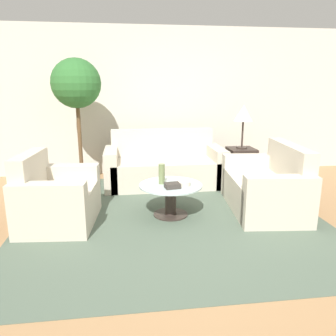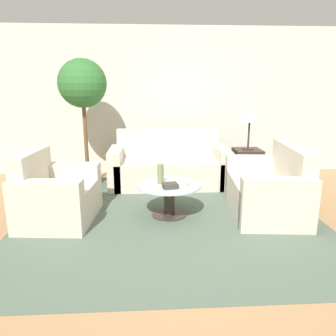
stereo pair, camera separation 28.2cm
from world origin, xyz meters
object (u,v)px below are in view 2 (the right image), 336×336
object	(u,v)px
loveseat	(270,190)
book_stack	(170,186)
coffee_table	(169,195)
armchair	(54,197)
bowl	(182,184)
vase	(161,174)
table_lamp	(250,115)
potted_plant	(83,93)
sofa_main	(169,167)

from	to	relation	value
loveseat	book_stack	world-z (taller)	loveseat
loveseat	coffee_table	bearing A→B (deg)	-82.61
armchair	book_stack	world-z (taller)	armchair
loveseat	bowl	bearing A→B (deg)	-79.06
coffee_table	vase	bearing A→B (deg)	154.94
table_lamp	potted_plant	world-z (taller)	potted_plant
sofa_main	vase	world-z (taller)	sofa_main
table_lamp	potted_plant	xyz separation A→B (m)	(-2.62, 0.09, 0.34)
loveseat	coffee_table	xyz separation A→B (m)	(-1.29, -0.04, -0.03)
coffee_table	book_stack	world-z (taller)	book_stack
table_lamp	book_stack	distance (m)	2.13
armchair	book_stack	distance (m)	1.39
table_lamp	loveseat	bearing A→B (deg)	-93.56
coffee_table	potted_plant	xyz separation A→B (m)	(-1.25, 1.41, 1.21)
armchair	coffee_table	world-z (taller)	armchair
coffee_table	bowl	xyz separation A→B (m)	(0.15, -0.07, 0.17)
armchair	bowl	xyz separation A→B (m)	(1.53, -0.00, 0.14)
vase	book_stack	xyz separation A→B (m)	(0.11, -0.19, -0.09)
loveseat	bowl	distance (m)	1.16
sofa_main	coffee_table	bearing A→B (deg)	-93.38
sofa_main	loveseat	distance (m)	1.80
sofa_main	table_lamp	bearing A→B (deg)	-2.18
sofa_main	vase	bearing A→B (deg)	-98.01
coffee_table	bowl	bearing A→B (deg)	-24.05
vase	bowl	xyz separation A→B (m)	(0.25, -0.12, -0.10)
vase	coffee_table	bearing A→B (deg)	-25.06
potted_plant	book_stack	bearing A→B (deg)	-51.25
table_lamp	potted_plant	distance (m)	2.64
loveseat	table_lamp	size ratio (longest dim) A/B	2.04
armchair	potted_plant	distance (m)	1.90
armchair	potted_plant	xyz separation A→B (m)	(0.14, 1.47, 1.19)
bowl	book_stack	size ratio (longest dim) A/B	0.89
armchair	table_lamp	xyz separation A→B (m)	(2.75, 1.38, 0.85)
armchair	coffee_table	bearing A→B (deg)	-82.41
potted_plant	vase	bearing A→B (deg)	-50.03
vase	loveseat	bearing A→B (deg)	-0.21
coffee_table	book_stack	size ratio (longest dim) A/B	4.04
potted_plant	table_lamp	bearing A→B (deg)	-1.94
bowl	book_stack	distance (m)	0.17
armchair	loveseat	distance (m)	2.68
potted_plant	book_stack	xyz separation A→B (m)	(1.25, -1.55, -1.04)
vase	sofa_main	bearing A→B (deg)	81.99
armchair	book_stack	bearing A→B (deg)	-88.34
loveseat	book_stack	distance (m)	1.31
coffee_table	vase	xyz separation A→B (m)	(-0.10, 0.05, 0.27)
vase	bowl	distance (m)	0.30
bowl	book_stack	xyz separation A→B (m)	(-0.15, -0.08, 0.00)
sofa_main	book_stack	bearing A→B (deg)	-93.02
book_stack	potted_plant	bearing A→B (deg)	120.47
sofa_main	bowl	distance (m)	1.44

